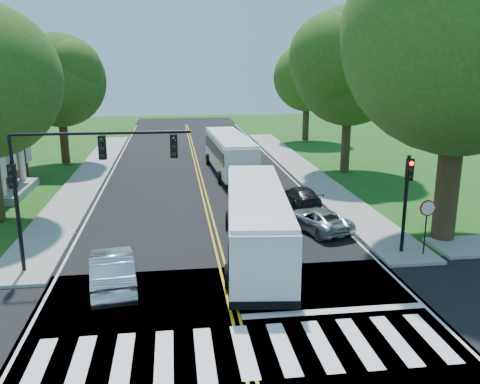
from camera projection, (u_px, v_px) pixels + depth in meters
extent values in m
plane|color=#184E13|center=(242.00, 343.00, 15.80)|extent=(140.00, 140.00, 0.00)
cube|color=black|center=(205.00, 196.00, 33.08)|extent=(14.00, 96.00, 0.01)
cube|color=black|center=(242.00, 342.00, 15.80)|extent=(60.00, 12.00, 0.01)
cube|color=gold|center=(201.00, 182.00, 36.92)|extent=(0.36, 70.00, 0.01)
cube|color=silver|center=(105.00, 185.00, 36.05)|extent=(0.12, 70.00, 0.01)
cube|color=silver|center=(292.00, 179.00, 37.79)|extent=(0.12, 70.00, 0.01)
cube|color=silver|center=(244.00, 351.00, 15.32)|extent=(12.60, 3.00, 0.01)
cube|color=silver|center=(335.00, 311.00, 17.78)|extent=(6.60, 0.40, 0.01)
cube|color=gray|center=(90.00, 175.00, 38.72)|extent=(2.60, 40.00, 0.15)
cube|color=gray|center=(302.00, 170.00, 40.85)|extent=(2.60, 40.00, 0.15)
cylinder|color=#362815|center=(448.00, 178.00, 24.11)|extent=(1.10, 1.10, 6.00)
sphere|color=#3C641D|center=(463.00, 34.00, 22.49)|extent=(10.80, 10.80, 10.80)
cylinder|color=#362815|center=(64.00, 137.00, 42.61)|extent=(0.70, 0.70, 4.40)
sphere|color=#3C641D|center=(59.00, 80.00, 41.45)|extent=(7.60, 7.60, 7.60)
cylinder|color=#362815|center=(346.00, 139.00, 39.66)|extent=(0.70, 0.70, 5.00)
sphere|color=#3C641D|center=(350.00, 70.00, 38.36)|extent=(8.40, 8.40, 8.40)
cylinder|color=#362815|center=(306.00, 120.00, 55.22)|extent=(0.70, 0.70, 4.40)
sphere|color=#3C641D|center=(307.00, 77.00, 54.09)|extent=(7.20, 7.20, 7.20)
cube|color=silver|center=(7.00, 128.00, 32.32)|extent=(1.40, 6.00, 0.45)
cube|color=gray|center=(14.00, 191.00, 33.35)|extent=(1.80, 6.00, 0.50)
cylinder|color=silver|center=(0.00, 170.00, 30.78)|extent=(0.50, 0.50, 4.20)
cylinder|color=silver|center=(11.00, 163.00, 32.89)|extent=(0.50, 0.50, 4.20)
cylinder|color=silver|center=(21.00, 157.00, 35.01)|extent=(0.50, 0.50, 4.20)
cylinder|color=black|center=(18.00, 217.00, 20.38)|extent=(0.16, 0.16, 4.60)
cube|color=black|center=(12.00, 176.00, 19.82)|extent=(0.30, 0.22, 0.95)
sphere|color=black|center=(10.00, 169.00, 19.61)|extent=(0.18, 0.18, 0.18)
cylinder|color=black|center=(102.00, 133.00, 20.01)|extent=(7.00, 0.12, 0.12)
cube|color=black|center=(102.00, 148.00, 20.00)|extent=(0.30, 0.22, 0.95)
cube|color=black|center=(174.00, 146.00, 20.36)|extent=(0.30, 0.22, 0.95)
cylinder|color=black|center=(405.00, 204.00, 22.51)|extent=(0.16, 0.16, 4.40)
cube|color=black|center=(410.00, 170.00, 21.96)|extent=(0.30, 0.22, 0.95)
sphere|color=#FF0A05|center=(412.00, 164.00, 21.76)|extent=(0.18, 0.18, 0.18)
cylinder|color=black|center=(425.00, 231.00, 22.40)|extent=(0.06, 0.06, 2.20)
cylinder|color=#A50A07|center=(428.00, 208.00, 22.11)|extent=(0.76, 0.04, 0.76)
cube|color=white|center=(256.00, 222.00, 22.73)|extent=(3.70, 11.58, 2.65)
cube|color=black|center=(256.00, 212.00, 22.61)|extent=(3.68, 10.80, 0.92)
cube|color=black|center=(251.00, 185.00, 28.21)|extent=(2.36, 0.36, 1.54)
cube|color=orange|center=(251.00, 170.00, 27.99)|extent=(1.64, 0.28, 0.31)
cube|color=black|center=(256.00, 247.00, 23.02)|extent=(3.76, 11.69, 0.29)
cube|color=white|center=(257.00, 193.00, 22.39)|extent=(3.61, 11.24, 0.21)
cylinder|color=black|center=(276.00, 219.00, 26.66)|extent=(0.41, 0.95, 0.93)
cylinder|color=black|center=(228.00, 219.00, 26.60)|extent=(0.41, 0.95, 0.93)
cylinder|color=black|center=(293.00, 275.00, 19.65)|extent=(0.41, 0.95, 0.93)
cylinder|color=black|center=(229.00, 275.00, 19.60)|extent=(0.41, 0.95, 0.93)
cube|color=white|center=(230.00, 154.00, 39.52)|extent=(2.98, 11.41, 2.63)
cube|color=black|center=(230.00, 148.00, 39.40)|extent=(3.01, 10.62, 0.91)
cube|color=black|center=(219.00, 139.00, 44.87)|extent=(2.35, 0.21, 1.53)
cube|color=orange|center=(219.00, 130.00, 44.66)|extent=(1.63, 0.18, 0.31)
cube|color=black|center=(230.00, 169.00, 39.81)|extent=(3.04, 11.51, 0.29)
cube|color=white|center=(229.00, 137.00, 39.18)|extent=(2.92, 11.07, 0.21)
cylinder|color=black|center=(237.00, 158.00, 43.55)|extent=(0.35, 0.93, 0.92)
cylinder|color=black|center=(208.00, 159.00, 43.12)|extent=(0.35, 0.93, 0.92)
cylinder|color=black|center=(254.00, 176.00, 36.71)|extent=(0.35, 0.93, 0.92)
cylinder|color=black|center=(220.00, 177.00, 36.28)|extent=(0.35, 0.93, 0.92)
imported|color=#AEB0B5|center=(112.00, 269.00, 19.43)|extent=(2.23, 4.76, 1.51)
imported|color=#B6B9BE|center=(317.00, 219.00, 26.18)|extent=(3.21, 4.68, 1.19)
imported|color=black|center=(300.00, 196.00, 30.83)|extent=(2.11, 4.15, 1.15)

